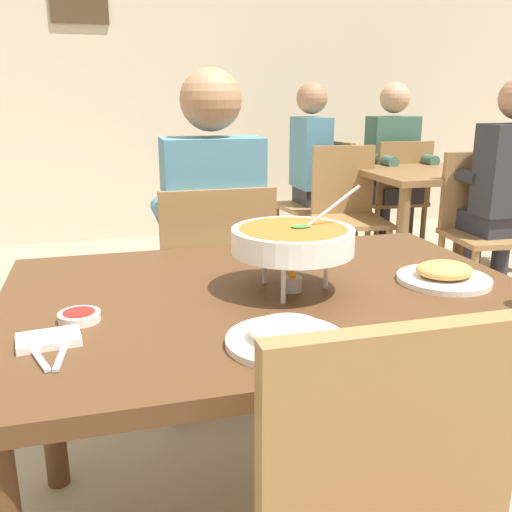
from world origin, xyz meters
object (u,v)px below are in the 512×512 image
chair_bg_right (396,193)px  chair_bg_left (323,196)px  appetizer_plate (444,275)px  dining_table_far (438,190)px  chair_diner_main (214,285)px  patron_bg_middle (504,182)px  patron_bg_left (315,163)px  chair_bg_window (347,207)px  patron_bg_right (393,161)px  curry_bowl (293,241)px  rice_plate (287,335)px  sauce_dish (79,316)px  diner_main (211,224)px  dining_table_main (272,329)px  chair_bg_middle (482,221)px

chair_bg_right → chair_bg_left: bearing=175.5°
appetizer_plate → dining_table_far: bearing=57.4°
chair_diner_main → patron_bg_middle: bearing=19.8°
chair_diner_main → dining_table_far: (1.76, 1.25, 0.10)m
chair_diner_main → patron_bg_left: size_ratio=0.69×
chair_bg_window → patron_bg_right: size_ratio=0.69×
curry_bowl → chair_bg_right: size_ratio=0.37×
rice_plate → sauce_dish: bearing=149.3°
chair_bg_left → patron_bg_left: patron_bg_left is taller
diner_main → chair_bg_left: bearing=56.4°
curry_bowl → appetizer_plate: curry_bowl is taller
dining_table_main → dining_table_far: (1.76, 2.00, -0.03)m
patron_bg_left → chair_bg_right: bearing=-7.4°
dining_table_far → chair_bg_window: 0.63m
curry_bowl → diner_main: bearing=93.5°
rice_plate → chair_bg_middle: chair_bg_middle is taller
chair_bg_left → patron_bg_left: bearing=145.6°
rice_plate → chair_bg_right: (1.80, 2.81, -0.25)m
chair_diner_main → rice_plate: size_ratio=3.75×
sauce_dish → chair_bg_right: 3.40m
curry_bowl → appetizer_plate: 0.42m
curry_bowl → patron_bg_left: (1.07, 2.60, -0.13)m
appetizer_plate → dining_table_far: (1.31, 2.05, -0.15)m
diner_main → chair_bg_left: size_ratio=1.46×
chair_bg_left → rice_plate: bearing=-113.3°
dining_table_main → diner_main: (0.00, 0.79, 0.10)m
chair_bg_right → patron_bg_right: patron_bg_right is taller
chair_bg_left → chair_bg_window: bearing=-91.9°
curry_bowl → dining_table_far: bearing=49.6°
appetizer_plate → patron_bg_right: size_ratio=0.18×
diner_main → dining_table_far: bearing=34.5°
chair_bg_right → chair_bg_window: (-0.59, -0.41, 0.00)m
chair_bg_middle → patron_bg_right: size_ratio=0.69×
rice_plate → chair_bg_right: bearing=57.3°
sauce_dish → patron_bg_right: (2.18, 2.63, -0.01)m
rice_plate → patron_bg_left: patron_bg_left is taller
chair_bg_right → patron_bg_middle: patron_bg_middle is taller
dining_table_far → chair_bg_window: size_ratio=1.11×
chair_diner_main → chair_bg_left: 2.14m
chair_diner_main → chair_bg_middle: same height
sauce_dish → dining_table_far: size_ratio=0.09×
curry_bowl → chair_diner_main: bearing=93.6°
chair_bg_left → patron_bg_right: bearing=0.6°
appetizer_plate → chair_bg_middle: chair_bg_middle is taller
diner_main → patron_bg_middle: size_ratio=1.00×
dining_table_main → chair_bg_right: size_ratio=1.45×
dining_table_main → chair_diner_main: chair_diner_main is taller
patron_bg_right → dining_table_main: bearing=-124.1°
chair_diner_main → chair_bg_right: same height
rice_plate → patron_bg_right: 3.38m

